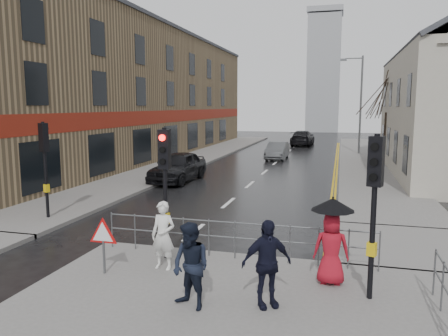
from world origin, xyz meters
The scene contains 21 objects.
ground centered at (0.00, 0.00, 0.00)m, with size 120.00×120.00×0.00m, color black.
left_pavement centered at (-6.50, 23.00, 0.07)m, with size 4.00×44.00×0.14m, color #605E5B.
right_pavement centered at (6.50, 25.00, 0.07)m, with size 4.00×40.00×0.14m, color #605E5B.
pavement_bridge_right centered at (6.50, 3.00, 0.07)m, with size 4.00×4.20×0.14m, color #605E5B.
building_left_terrace centered at (-12.00, 22.00, 5.00)m, with size 8.00×42.00×10.00m, color #88704E.
church_tower centered at (1.50, 62.00, 9.00)m, with size 5.00×5.00×18.00m, color #979A9F.
traffic_signal_near_left centered at (0.20, 0.20, 2.46)m, with size 0.28×0.27×3.40m.
traffic_signal_near_right centered at (5.20, -1.00, 2.46)m, with size 0.34×0.33×3.40m.
traffic_signal_far_left centered at (-5.50, 3.00, 2.46)m, with size 0.34×0.33×3.40m.
guard_railing_front centered at (1.95, 0.60, 0.86)m, with size 7.14×0.04×1.00m.
warning_sign centered at (-0.80, -1.21, 1.04)m, with size 0.80×0.07×1.35m.
street_lamp centered at (5.82, 28.00, 4.71)m, with size 1.83×0.25×8.00m.
tree_near centered at (7.50, 22.00, 5.14)m, with size 2.40×2.40×6.58m.
tree_far centered at (8.00, 30.00, 4.42)m, with size 2.40×2.40×5.64m.
pedestrian_a centered at (0.44, -0.55, 0.97)m, with size 0.61×0.40×1.67m, color white.
pedestrian_b centered at (1.79, -2.36, 0.99)m, with size 0.83×0.65×1.71m, color black.
pedestrian_with_umbrella centered at (4.40, -0.43, 1.23)m, with size 0.96×0.96×1.95m.
pedestrian_d centered at (3.19, -1.91, 1.02)m, with size 1.03×0.43×1.76m, color black.
car_parked centered at (-4.00, 12.00, 0.81)m, with size 1.91×4.75×1.62m, color black.
car_mid centered at (-0.20, 23.43, 0.66)m, with size 1.40×4.02×1.32m, color #46484B.
car_far centered at (0.66, 35.83, 0.78)m, with size 2.18×5.36×1.55m, color black.
Camera 1 is at (4.51, -10.04, 4.08)m, focal length 35.00 mm.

